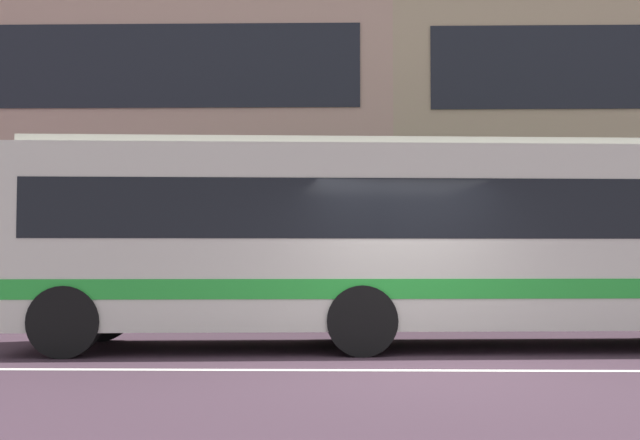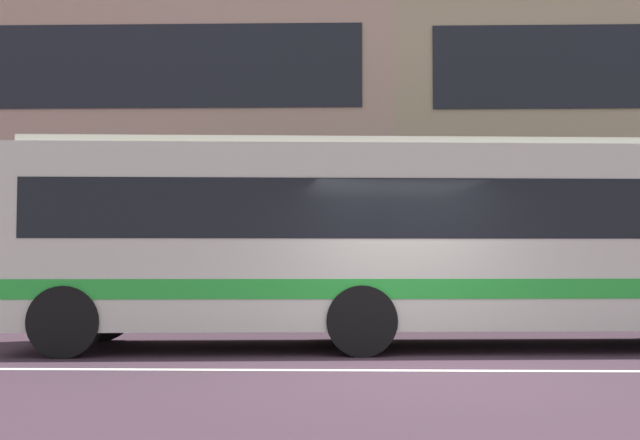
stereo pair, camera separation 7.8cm
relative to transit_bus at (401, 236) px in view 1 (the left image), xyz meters
name	(u,v)px [view 1 (the left image)]	position (x,y,z in m)	size (l,w,h in m)	color
ground_plane	(417,371)	(-0.02, -2.59, -1.73)	(160.00, 160.00, 0.00)	#3B2A35
lane_centre_line	(417,370)	(-0.02, -2.59, -1.73)	(60.00, 0.16, 0.01)	silver
hedge_row_far	(523,298)	(2.81, 3.96, -1.17)	(15.67, 1.10, 1.12)	#154A20
apartment_block_left	(58,133)	(-10.13, 13.33, 3.74)	(21.15, 11.03, 10.94)	tan
transit_bus	(401,236)	(0.00, 0.00, 0.00)	(11.87, 3.22, 3.14)	beige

